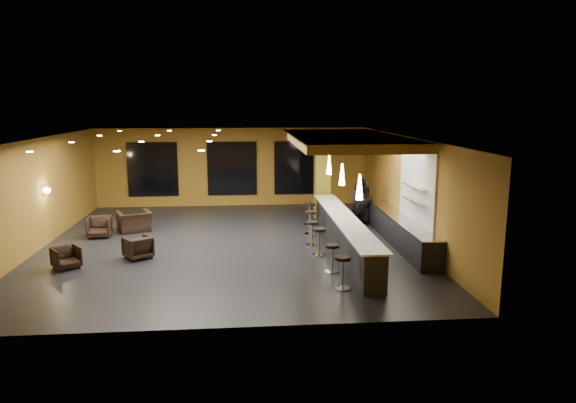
{
  "coord_description": "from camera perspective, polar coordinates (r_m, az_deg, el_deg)",
  "views": [
    {
      "loc": [
        0.5,
        -16.55,
        4.61
      ],
      "look_at": [
        2.0,
        0.5,
        1.3
      ],
      "focal_mm": 32.0,
      "sensor_mm": 36.0,
      "label": 1
    }
  ],
  "objects": [
    {
      "name": "wall_shelf_upper",
      "position": [
        16.45,
        13.92,
        1.67
      ],
      "size": [
        0.3,
        1.5,
        0.03
      ],
      "primitive_type": "cube",
      "color": "silver",
      "rests_on": "wall_right"
    },
    {
      "name": "wall_right",
      "position": [
        17.69,
        13.33,
        1.34
      ],
      "size": [
        0.1,
        13.0,
        3.5
      ],
      "primitive_type": "cube",
      "color": "olive",
      "rests_on": "floor"
    },
    {
      "name": "bar_stool_3",
      "position": [
        16.77,
        2.67,
        -3.2
      ],
      "size": [
        0.41,
        0.41,
        0.81
      ],
      "rotation": [
        0.0,
        0.0,
        0.33
      ],
      "color": "silver",
      "rests_on": "floor"
    },
    {
      "name": "pendant_0",
      "position": [
        14.1,
        7.95,
        1.61
      ],
      "size": [
        0.2,
        0.2,
        0.7
      ],
      "primitive_type": "cone",
      "color": "white",
      "rests_on": "wood_soffit"
    },
    {
      "name": "window_left",
      "position": [
        23.52,
        -14.8,
        3.48
      ],
      "size": [
        2.2,
        0.06,
        2.4
      ],
      "primitive_type": "cube",
      "color": "black",
      "rests_on": "wall_back"
    },
    {
      "name": "staff_a",
      "position": [
        19.18,
        7.87,
        -0.47
      ],
      "size": [
        0.69,
        0.53,
        1.7
      ],
      "primitive_type": "imported",
      "rotation": [
        0.0,
        0.0,
        0.22
      ],
      "color": "black",
      "rests_on": "floor"
    },
    {
      "name": "floor",
      "position": [
        17.2,
        -6.53,
        -4.85
      ],
      "size": [
        12.0,
        13.0,
        0.1
      ],
      "primitive_type": "cube",
      "color": "black",
      "rests_on": "ground"
    },
    {
      "name": "armchair_d",
      "position": [
        19.45,
        -16.73,
        -2.13
      ],
      "size": [
        1.43,
        1.35,
        0.73
      ],
      "primitive_type": "imported",
      "rotation": [
        0.0,
        0.0,
        3.54
      ],
      "color": "black",
      "rests_on": "floor"
    },
    {
      "name": "armchair_c",
      "position": [
        18.98,
        -20.25,
        -2.67
      ],
      "size": [
        0.86,
        0.88,
        0.73
      ],
      "primitive_type": "imported",
      "rotation": [
        0.0,
        0.0,
        0.11
      ],
      "color": "black",
      "rests_on": "floor"
    },
    {
      "name": "window_center",
      "position": [
        23.18,
        -6.23,
        3.67
      ],
      "size": [
        2.2,
        0.06,
        2.4
      ],
      "primitive_type": "cube",
      "color": "black",
      "rests_on": "wall_back"
    },
    {
      "name": "prep_counter",
      "position": [
        17.37,
        12.4,
        -3.24
      ],
      "size": [
        0.7,
        6.0,
        0.86
      ],
      "primitive_type": "cube",
      "color": "black",
      "rests_on": "floor"
    },
    {
      "name": "bar_counter",
      "position": [
        16.39,
        6.23,
        -3.64
      ],
      "size": [
        0.6,
        8.0,
        1.0
      ],
      "primitive_type": "cube",
      "color": "black",
      "rests_on": "floor"
    },
    {
      "name": "pendant_2",
      "position": [
        18.95,
        4.59,
        4.06
      ],
      "size": [
        0.2,
        0.2,
        0.7
      ],
      "primitive_type": "cone",
      "color": "white",
      "rests_on": "wood_soffit"
    },
    {
      "name": "wall_front",
      "position": [
        10.42,
        -7.62,
        -5.1
      ],
      "size": [
        12.0,
        0.1,
        3.5
      ],
      "primitive_type": "cube",
      "color": "olive",
      "rests_on": "floor"
    },
    {
      "name": "wall_sconce",
      "position": [
        18.42,
        -25.22,
        1.12
      ],
      "size": [
        0.22,
        0.22,
        0.22
      ],
      "primitive_type": "sphere",
      "color": "#FFE5B2",
      "rests_on": "wall_left"
    },
    {
      "name": "armchair_a",
      "position": [
        15.84,
        -23.42,
        -5.73
      ],
      "size": [
        0.95,
        0.95,
        0.63
      ],
      "primitive_type": "imported",
      "rotation": [
        0.0,
        0.0,
        0.66
      ],
      "color": "black",
      "rests_on": "floor"
    },
    {
      "name": "bar_stool_1",
      "position": [
        14.23,
        4.92,
        -5.88
      ],
      "size": [
        0.4,
        0.4,
        0.79
      ],
      "rotation": [
        0.0,
        0.0,
        0.1
      ],
      "color": "silver",
      "rests_on": "floor"
    },
    {
      "name": "wall_shelf_lower",
      "position": [
        16.52,
        13.84,
        0.13
      ],
      "size": [
        0.3,
        1.5,
        0.03
      ],
      "primitive_type": "cube",
      "color": "silver",
      "rests_on": "wall_right"
    },
    {
      "name": "bar_stool_0",
      "position": [
        12.99,
        6.06,
        -7.37
      ],
      "size": [
        0.43,
        0.43,
        0.85
      ],
      "rotation": [
        0.0,
        0.0,
        -0.0
      ],
      "color": "silver",
      "rests_on": "floor"
    },
    {
      "name": "armchair_b",
      "position": [
        16.1,
        -16.34,
        -4.89
      ],
      "size": [
        1.03,
        1.03,
        0.68
      ],
      "primitive_type": "imported",
      "rotation": [
        0.0,
        0.0,
        3.77
      ],
      "color": "black",
      "rests_on": "floor"
    },
    {
      "name": "bar_stool_4",
      "position": [
        18.15,
        2.51,
        -2.02
      ],
      "size": [
        0.43,
        0.43,
        0.84
      ],
      "rotation": [
        0.0,
        0.0,
        -0.05
      ],
      "color": "silver",
      "rests_on": "floor"
    },
    {
      "name": "bar_stool_2",
      "position": [
        15.71,
        3.46,
        -4.07
      ],
      "size": [
        0.43,
        0.43,
        0.85
      ],
      "rotation": [
        0.0,
        0.0,
        0.22
      ],
      "color": "silver",
      "rests_on": "floor"
    },
    {
      "name": "wall_left",
      "position": [
        18.03,
        -26.25,
        0.68
      ],
      "size": [
        0.1,
        13.0,
        3.5
      ],
      "primitive_type": "cube",
      "color": "olive",
      "rests_on": "floor"
    },
    {
      "name": "ceiling",
      "position": [
        16.59,
        -6.8,
        7.2
      ],
      "size": [
        12.0,
        13.0,
        0.1
      ],
      "primitive_type": "cube",
      "color": "black"
    },
    {
      "name": "window_right",
      "position": [
        23.31,
        1.18,
        3.77
      ],
      "size": [
        2.2,
        0.06,
        2.4
      ],
      "primitive_type": "cube",
      "color": "black",
      "rests_on": "wall_back"
    },
    {
      "name": "prep_top",
      "position": [
        17.26,
        12.46,
        -1.78
      ],
      "size": [
        0.72,
        6.0,
        0.03
      ],
      "primitive_type": "cube",
      "color": "silver",
      "rests_on": "prep_counter"
    },
    {
      "name": "staff_b",
      "position": [
        19.64,
        8.25,
        -0.06
      ],
      "size": [
        0.96,
        0.8,
        1.8
      ],
      "primitive_type": "imported",
      "rotation": [
        0.0,
        0.0,
        0.14
      ],
      "color": "black",
      "rests_on": "floor"
    },
    {
      "name": "staff_c",
      "position": [
        19.9,
        8.5,
        -0.31
      ],
      "size": [
        0.83,
        0.62,
        1.53
      ],
      "primitive_type": "imported",
      "rotation": [
        0.0,
        0.0,
        -0.18
      ],
      "color": "black",
      "rests_on": "floor"
    },
    {
      "name": "tile_backsplash",
      "position": [
        16.69,
        14.14,
        1.61
      ],
      "size": [
        0.06,
        3.2,
        2.4
      ],
      "primitive_type": "cube",
      "color": "white",
      "rests_on": "wall_right"
    },
    {
      "name": "wall_back",
      "position": [
        23.29,
        -6.23,
        3.83
      ],
      "size": [
        12.0,
        0.1,
        3.5
      ],
      "primitive_type": "cube",
      "color": "olive",
      "rests_on": "floor"
    },
    {
      "name": "wood_soffit",
      "position": [
        17.94,
        6.28,
        6.88
      ],
      "size": [
        3.6,
        8.0,
        0.28
      ],
      "primitive_type": "cube",
      "color": "olive",
      "rests_on": "ceiling"
    },
    {
      "name": "bar_stool_5",
      "position": [
        19.54,
        2.43,
        -1.07
      ],
      "size": [
        0.43,
        0.43,
        0.85
      ],
      "rotation": [
        0.0,
        0.0,
        0.28
      ],
      "color": "silver",
      "rests_on": "floor"
    },
    {
      "name": "column",
      "position": [
        20.6,
        3.83,
        2.94
      ],
      "size": [
        0.6,
        0.6,
        3.5
      ],
      "primitive_type": "cube",
      "color": "olive",
      "rests_on": "floor"
    },
    {
      "name": "pendant_1",
      "position": [
        16.51,
        6.03,
        3.02
      ],
      "size": [
        0.2,
        0.2,
        0.7
      ],
      "primitive_type": "cone",
      "color": "white",
      "rests_on": "wood_soffit"
    },
    {
      "name": "bar_top",
      "position": [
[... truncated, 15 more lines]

